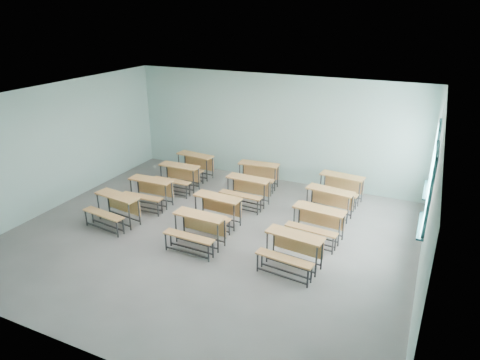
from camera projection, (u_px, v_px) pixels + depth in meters
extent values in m
cube|color=gray|center=(210.00, 236.00, 9.98)|extent=(9.00, 8.00, 0.02)
cube|color=silver|center=(206.00, 99.00, 8.78)|extent=(9.00, 8.00, 0.02)
cube|color=#A1CAC1|center=(273.00, 128.00, 12.76)|extent=(9.00, 0.02, 3.20)
cube|color=#A1CAC1|center=(71.00, 264.00, 6.01)|extent=(9.00, 0.02, 3.20)
cube|color=#A1CAC1|center=(57.00, 146.00, 11.13)|extent=(0.02, 8.00, 3.20)
cube|color=#A1CAC1|center=(430.00, 210.00, 7.63)|extent=(0.02, 8.00, 3.20)
cube|color=#1B484D|center=(429.00, 188.00, 10.25)|extent=(0.06, 1.20, 0.06)
cube|color=#1B484D|center=(440.00, 125.00, 9.68)|extent=(0.06, 1.20, 0.06)
cube|color=#1B484D|center=(433.00, 165.00, 9.48)|extent=(0.06, 0.06, 1.60)
cube|color=#1B484D|center=(435.00, 151.00, 10.44)|extent=(0.06, 0.06, 1.60)
cube|color=#1B484D|center=(434.00, 158.00, 9.96)|extent=(0.04, 0.04, 1.48)
cube|color=#1B484D|center=(434.00, 158.00, 9.96)|extent=(0.04, 1.08, 0.04)
cube|color=#1B484D|center=(427.00, 190.00, 10.29)|extent=(0.14, 1.28, 0.04)
cube|color=white|center=(436.00, 158.00, 9.95)|extent=(0.01, 1.08, 1.48)
cube|color=#1B484D|center=(424.00, 223.00, 8.57)|extent=(0.06, 1.20, 0.06)
cube|color=#1B484D|center=(438.00, 150.00, 7.99)|extent=(0.06, 1.20, 0.06)
cube|color=#1B484D|center=(429.00, 199.00, 7.80)|extent=(0.06, 0.06, 1.60)
cube|color=#1B484D|center=(432.00, 178.00, 8.76)|extent=(0.06, 0.06, 1.60)
cube|color=#1B484D|center=(431.00, 188.00, 8.28)|extent=(0.04, 0.04, 1.48)
cube|color=#1B484D|center=(431.00, 188.00, 8.28)|extent=(0.04, 1.08, 0.04)
cube|color=#1B484D|center=(422.00, 226.00, 8.61)|extent=(0.14, 1.28, 0.04)
cube|color=white|center=(432.00, 188.00, 8.27)|extent=(0.01, 1.08, 1.48)
cube|color=#C48746|center=(117.00, 196.00, 10.35)|extent=(1.22, 0.54, 0.04)
cube|color=#C48746|center=(124.00, 204.00, 10.61)|extent=(1.11, 0.17, 0.40)
cylinder|color=#323437|center=(99.00, 207.00, 10.64)|extent=(0.04, 0.04, 0.69)
cylinder|color=#323437|center=(130.00, 217.00, 10.10)|extent=(0.04, 0.04, 0.69)
cylinder|color=#323437|center=(108.00, 202.00, 10.88)|extent=(0.04, 0.04, 0.69)
cylinder|color=#323437|center=(139.00, 212.00, 10.34)|extent=(0.04, 0.04, 0.69)
cube|color=#323437|center=(115.00, 221.00, 10.46)|extent=(1.07, 0.17, 0.03)
cube|color=#323437|center=(124.00, 216.00, 10.71)|extent=(1.07, 0.17, 0.03)
cube|color=#C48746|center=(103.00, 214.00, 10.09)|extent=(1.20, 0.40, 0.03)
cylinder|color=#323437|center=(86.00, 218.00, 10.37)|extent=(0.04, 0.04, 0.41)
cylinder|color=#323437|center=(117.00, 230.00, 9.84)|extent=(0.04, 0.04, 0.41)
cylinder|color=#323437|center=(92.00, 215.00, 10.52)|extent=(0.04, 0.04, 0.41)
cylinder|color=#323437|center=(123.00, 226.00, 9.98)|extent=(0.04, 0.04, 0.41)
cube|color=#323437|center=(102.00, 228.00, 10.15)|extent=(1.07, 0.17, 0.03)
cube|color=#323437|center=(108.00, 225.00, 10.30)|extent=(1.07, 0.17, 0.03)
cube|color=#C48746|center=(200.00, 215.00, 9.38)|extent=(1.18, 0.42, 0.04)
cube|color=#C48746|center=(204.00, 224.00, 9.64)|extent=(1.12, 0.05, 0.40)
cylinder|color=#323437|center=(176.00, 228.00, 9.61)|extent=(0.04, 0.04, 0.69)
cylinder|color=#323437|center=(218.00, 239.00, 9.16)|extent=(0.04, 0.04, 0.69)
cylinder|color=#323437|center=(184.00, 222.00, 9.87)|extent=(0.04, 0.04, 0.69)
cylinder|color=#323437|center=(225.00, 232.00, 9.42)|extent=(0.04, 0.04, 0.69)
cube|color=#323437|center=(197.00, 243.00, 9.48)|extent=(1.08, 0.06, 0.03)
cube|color=#323437|center=(204.00, 237.00, 9.74)|extent=(1.08, 0.06, 0.03)
cube|color=#C48746|center=(189.00, 237.00, 9.09)|extent=(1.18, 0.28, 0.03)
cylinder|color=#323437|center=(166.00, 242.00, 9.32)|extent=(0.04, 0.04, 0.41)
cylinder|color=#323437|center=(208.00, 253.00, 8.88)|extent=(0.04, 0.04, 0.41)
cylinder|color=#323437|center=(171.00, 238.00, 9.48)|extent=(0.04, 0.04, 0.41)
cylinder|color=#323437|center=(213.00, 249.00, 9.03)|extent=(0.04, 0.04, 0.41)
cube|color=#323437|center=(187.00, 253.00, 9.15)|extent=(1.08, 0.06, 0.03)
cube|color=#323437|center=(192.00, 248.00, 9.30)|extent=(1.08, 0.06, 0.03)
cube|color=#C48746|center=(295.00, 235.00, 8.56)|extent=(1.21, 0.51, 0.04)
cube|color=#C48746|center=(298.00, 244.00, 8.82)|extent=(1.11, 0.14, 0.40)
cylinder|color=#323437|center=(267.00, 247.00, 8.83)|extent=(0.04, 0.04, 0.69)
cylinder|color=#323437|center=(316.00, 262.00, 8.32)|extent=(0.04, 0.04, 0.69)
cylinder|color=#323437|center=(274.00, 241.00, 9.08)|extent=(0.04, 0.04, 0.69)
cylinder|color=#323437|center=(322.00, 255.00, 8.57)|extent=(0.04, 0.04, 0.69)
cube|color=#323437|center=(290.00, 265.00, 8.67)|extent=(1.07, 0.14, 0.03)
cube|color=#323437|center=(297.00, 258.00, 8.92)|extent=(1.07, 0.14, 0.03)
cube|color=#C48746|center=(284.00, 259.00, 8.30)|extent=(1.19, 0.37, 0.03)
cylinder|color=#323437|center=(258.00, 263.00, 8.56)|extent=(0.04, 0.04, 0.41)
cylinder|color=#323437|center=(308.00, 279.00, 8.05)|extent=(0.04, 0.04, 0.41)
cylinder|color=#323437|center=(262.00, 258.00, 8.71)|extent=(0.04, 0.04, 0.41)
cylinder|color=#323437|center=(311.00, 274.00, 8.20)|extent=(0.04, 0.04, 0.41)
cube|color=#323437|center=(282.00, 276.00, 8.35)|extent=(1.07, 0.14, 0.03)
cube|color=#323437|center=(286.00, 271.00, 8.50)|extent=(1.07, 0.14, 0.03)
cube|color=#C48746|center=(151.00, 180.00, 11.31)|extent=(1.19, 0.44, 0.04)
cube|color=#C48746|center=(155.00, 188.00, 11.58)|extent=(1.12, 0.07, 0.40)
cylinder|color=#323437|center=(132.00, 192.00, 11.50)|extent=(0.04, 0.04, 0.69)
cylinder|color=#323437|center=(166.00, 198.00, 11.12)|extent=(0.04, 0.04, 0.69)
cylinder|color=#323437|center=(138.00, 187.00, 11.77)|extent=(0.04, 0.04, 0.69)
cylinder|color=#323437|center=(172.00, 193.00, 11.39)|extent=(0.04, 0.04, 0.69)
cube|color=#323437|center=(149.00, 203.00, 11.40)|extent=(1.08, 0.07, 0.03)
cube|color=#323437|center=(156.00, 199.00, 11.67)|extent=(1.08, 0.07, 0.03)
cube|color=#C48746|center=(141.00, 197.00, 11.01)|extent=(1.18, 0.29, 0.03)
cylinder|color=#323437|center=(123.00, 202.00, 11.21)|extent=(0.04, 0.04, 0.41)
cylinder|color=#323437|center=(158.00, 209.00, 10.83)|extent=(0.04, 0.04, 0.41)
cylinder|color=#323437|center=(127.00, 200.00, 11.37)|extent=(0.04, 0.04, 0.41)
cylinder|color=#323437|center=(162.00, 206.00, 10.99)|extent=(0.04, 0.04, 0.41)
cube|color=#323437|center=(140.00, 210.00, 11.06)|extent=(1.08, 0.07, 0.03)
cube|color=#323437|center=(145.00, 207.00, 11.22)|extent=(1.08, 0.07, 0.03)
cube|color=#C48746|center=(218.00, 197.00, 10.28)|extent=(1.20, 0.47, 0.04)
cube|color=#C48746|center=(222.00, 205.00, 10.54)|extent=(1.11, 0.09, 0.40)
cylinder|color=#323437|center=(196.00, 209.00, 10.53)|extent=(0.04, 0.04, 0.69)
cylinder|color=#323437|center=(234.00, 218.00, 10.05)|extent=(0.04, 0.04, 0.69)
cylinder|color=#323437|center=(203.00, 204.00, 10.78)|extent=(0.04, 0.04, 0.69)
cylinder|color=#323437|center=(240.00, 213.00, 10.31)|extent=(0.04, 0.04, 0.69)
cube|color=#323437|center=(215.00, 223.00, 10.38)|extent=(1.08, 0.10, 0.03)
cube|color=#323437|center=(221.00, 217.00, 10.64)|extent=(1.08, 0.10, 0.03)
cube|color=#C48746|center=(207.00, 216.00, 10.01)|extent=(1.19, 0.32, 0.03)
cylinder|color=#323437|center=(187.00, 221.00, 10.25)|extent=(0.04, 0.04, 0.41)
cylinder|color=#323437|center=(225.00, 231.00, 9.78)|extent=(0.04, 0.04, 0.41)
cylinder|color=#323437|center=(191.00, 217.00, 10.40)|extent=(0.04, 0.04, 0.41)
cylinder|color=#323437|center=(229.00, 228.00, 9.93)|extent=(0.04, 0.04, 0.41)
cube|color=#323437|center=(206.00, 230.00, 10.06)|extent=(1.08, 0.10, 0.03)
cube|color=#323437|center=(210.00, 227.00, 10.21)|extent=(1.08, 0.10, 0.03)
cube|color=#C48746|center=(319.00, 209.00, 9.65)|extent=(1.20, 0.49, 0.04)
cube|color=#C48746|center=(321.00, 218.00, 9.91)|extent=(1.11, 0.12, 0.40)
cylinder|color=#323437|center=(294.00, 221.00, 9.91)|extent=(0.04, 0.04, 0.69)
cylinder|color=#323437|center=(339.00, 232.00, 9.42)|extent=(0.04, 0.04, 0.69)
cylinder|color=#323437|center=(299.00, 216.00, 10.16)|extent=(0.04, 0.04, 0.69)
cylinder|color=#323437|center=(343.00, 227.00, 9.67)|extent=(0.04, 0.04, 0.69)
cube|color=#323437|center=(315.00, 236.00, 9.76)|extent=(1.08, 0.12, 0.03)
cube|color=#323437|center=(320.00, 231.00, 10.01)|extent=(1.08, 0.12, 0.03)
cube|color=#C48746|center=(311.00, 229.00, 9.38)|extent=(1.19, 0.35, 0.03)
cylinder|color=#323437|center=(286.00, 234.00, 9.64)|extent=(0.04, 0.04, 0.41)
cylinder|color=#323437|center=(333.00, 246.00, 9.14)|extent=(0.04, 0.04, 0.41)
cylinder|color=#323437|center=(290.00, 231.00, 9.79)|extent=(0.04, 0.04, 0.41)
cylinder|color=#323437|center=(335.00, 243.00, 9.29)|extent=(0.04, 0.04, 0.41)
cube|color=#323437|center=(309.00, 245.00, 9.44)|extent=(1.08, 0.12, 0.03)
cube|color=#323437|center=(312.00, 241.00, 9.59)|extent=(1.08, 0.12, 0.03)
cube|color=#C48746|center=(179.00, 166.00, 12.32)|extent=(1.18, 0.41, 0.04)
cube|color=#C48746|center=(183.00, 173.00, 12.58)|extent=(1.12, 0.04, 0.40)
cylinder|color=#323437|center=(161.00, 177.00, 12.52)|extent=(0.04, 0.04, 0.69)
cylinder|color=#323437|center=(193.00, 182.00, 12.12)|extent=(0.04, 0.04, 0.69)
cylinder|color=#323437|center=(167.00, 173.00, 12.79)|extent=(0.04, 0.04, 0.69)
cylinder|color=#323437|center=(199.00, 178.00, 12.39)|extent=(0.04, 0.04, 0.69)
cube|color=#323437|center=(178.00, 187.00, 12.41)|extent=(1.08, 0.05, 0.03)
cube|color=#323437|center=(183.00, 184.00, 12.68)|extent=(1.08, 0.05, 0.03)
cube|color=#C48746|center=(171.00, 181.00, 12.03)|extent=(1.18, 0.27, 0.03)
cylinder|color=#323437|center=(154.00, 186.00, 12.23)|extent=(0.04, 0.04, 0.41)
cylinder|color=#323437|center=(186.00, 192.00, 11.83)|extent=(0.04, 0.04, 0.41)
cylinder|color=#323437|center=(157.00, 184.00, 12.39)|extent=(0.04, 0.04, 0.41)
cylinder|color=#323437|center=(190.00, 190.00, 11.99)|extent=(0.04, 0.04, 0.41)
cube|color=#323437|center=(170.00, 193.00, 12.08)|extent=(1.08, 0.05, 0.03)
cube|color=#323437|center=(174.00, 191.00, 12.23)|extent=(1.08, 0.05, 0.03)
cube|color=#C48746|center=(248.00, 179.00, 11.39)|extent=(1.19, 0.44, 0.04)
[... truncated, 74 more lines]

